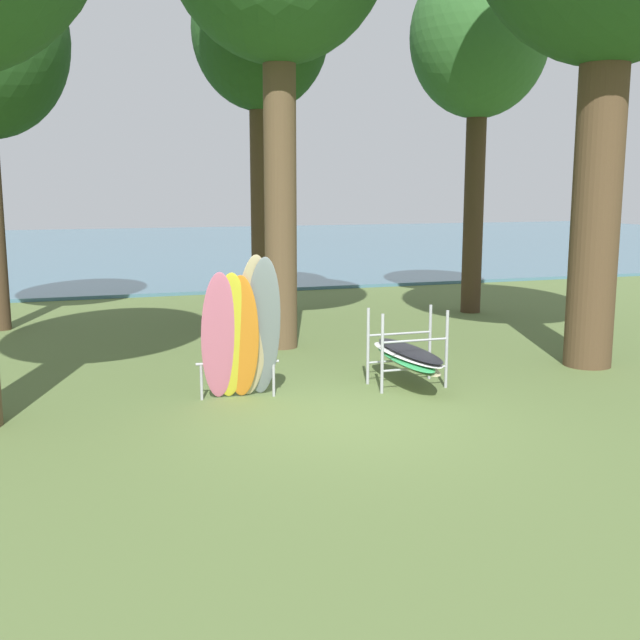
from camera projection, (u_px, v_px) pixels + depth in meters
ground_plane at (353, 416)px, 10.78m from camera, size 80.00×80.00×0.00m
lake_water at (145, 247)px, 39.67m from camera, size 80.00×36.00×0.10m
tree_far_right_back at (479, 41)px, 18.56m from camera, size 3.35×3.35×8.65m
tree_deep_back at (261, 38)px, 18.05m from camera, size 3.23×3.23×8.63m
leaning_board_pile at (242, 334)px, 11.26m from camera, size 1.27×1.01×2.25m
board_storage_rack at (407, 356)px, 12.35m from camera, size 1.15×2.13×1.25m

